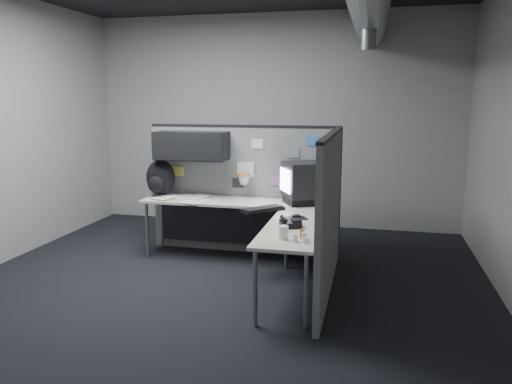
% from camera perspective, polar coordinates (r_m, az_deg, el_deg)
% --- Properties ---
extents(room, '(5.62, 5.62, 3.22)m').
position_cam_1_polar(room, '(4.83, 2.06, 12.31)').
color(room, black).
rests_on(room, ground).
extents(partition_back, '(2.44, 0.42, 1.63)m').
position_cam_1_polar(partition_back, '(6.29, -3.06, 1.89)').
color(partition_back, slate).
rests_on(partition_back, ground).
extents(partition_right, '(0.07, 2.23, 1.63)m').
position_cam_1_polar(partition_right, '(5.09, 8.45, -2.37)').
color(partition_right, slate).
rests_on(partition_right, ground).
extents(desk, '(2.31, 2.11, 0.73)m').
position_cam_1_polar(desk, '(5.76, -0.69, -2.82)').
color(desk, beige).
rests_on(desk, ground).
extents(monitor, '(0.58, 0.58, 0.49)m').
position_cam_1_polar(monitor, '(5.88, 5.45, 1.11)').
color(monitor, black).
rests_on(monitor, desk).
extents(keyboard, '(0.46, 0.49, 0.04)m').
position_cam_1_polar(keyboard, '(5.50, 0.79, -1.99)').
color(keyboard, black).
rests_on(keyboard, desk).
extents(mouse, '(0.27, 0.25, 0.05)m').
position_cam_1_polar(mouse, '(5.18, 4.65, -2.87)').
color(mouse, black).
rests_on(mouse, desk).
extents(phone, '(0.25, 0.26, 0.10)m').
position_cam_1_polar(phone, '(4.86, 3.91, -3.55)').
color(phone, black).
rests_on(phone, desk).
extents(bottles, '(0.14, 0.18, 0.09)m').
position_cam_1_polar(bottles, '(4.39, 5.25, -5.11)').
color(bottles, silver).
rests_on(bottles, desk).
extents(cup, '(0.11, 0.11, 0.12)m').
position_cam_1_polar(cup, '(4.43, 3.15, -4.64)').
color(cup, white).
rests_on(cup, desk).
extents(papers, '(0.88, 0.72, 0.02)m').
position_cam_1_polar(papers, '(6.34, -8.86, -0.51)').
color(papers, white).
rests_on(papers, desk).
extents(backpack, '(0.45, 0.44, 0.46)m').
position_cam_1_polar(backpack, '(6.44, -10.90, 1.54)').
color(backpack, black).
rests_on(backpack, desk).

